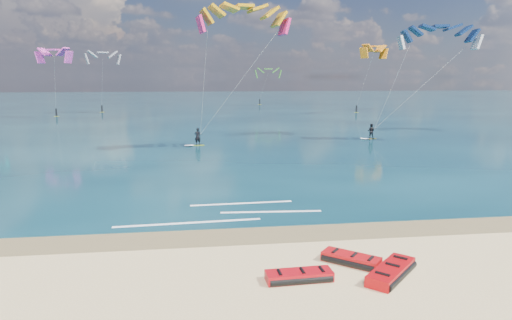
{
  "coord_description": "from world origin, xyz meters",
  "views": [
    {
      "loc": [
        -0.22,
        -16.34,
        6.99
      ],
      "look_at": [
        3.03,
        8.0,
        2.5
      ],
      "focal_mm": 32.0,
      "sensor_mm": 36.0,
      "label": 1
    }
  ],
  "objects": [
    {
      "name": "wet_sand_strip",
      "position": [
        0.0,
        3.0,
        0.0
      ],
      "size": [
        320.0,
        2.4,
        0.01
      ],
      "primitive_type": "cube",
      "color": "brown",
      "rests_on": "ground"
    },
    {
      "name": "packed_kite_mid",
      "position": [
        5.52,
        -0.62,
        0.0
      ],
      "size": [
        2.55,
        2.42,
        0.42
      ],
      "primitive_type": null,
      "rotation": [
        0.0,
        0.0,
        -0.71
      ],
      "color": "red",
      "rests_on": "ground"
    },
    {
      "name": "shoreline_foam",
      "position": [
        1.49,
        6.36,
        0.04
      ],
      "size": [
        10.46,
        3.63,
        0.01
      ],
      "color": "white",
      "rests_on": "ground"
    },
    {
      "name": "distant_kites",
      "position": [
        -9.67,
        79.0,
        5.98
      ],
      "size": [
        85.82,
        33.37,
        14.29
      ],
      "color": "#34772B",
      "rests_on": "ground"
    },
    {
      "name": "packed_kite_left",
      "position": [
        3.23,
        -1.79,
        0.0
      ],
      "size": [
        2.57,
        1.19,
        0.4
      ],
      "primitive_type": null,
      "rotation": [
        0.0,
        0.0,
        0.04
      ],
      "color": "#B60912",
      "rests_on": "ground"
    },
    {
      "name": "packed_kite_right",
      "position": [
        6.53,
        -1.94,
        0.0
      ],
      "size": [
        2.93,
        2.95,
        0.45
      ],
      "primitive_type": null,
      "rotation": [
        0.0,
        0.0,
        0.79
      ],
      "color": "#B0070B",
      "rests_on": "ground"
    },
    {
      "name": "kitesurfer_far",
      "position": [
        22.54,
        30.99,
        7.18
      ],
      "size": [
        12.72,
        5.8,
        13.79
      ],
      "rotation": [
        0.0,
        0.0,
        0.23
      ],
      "color": "gold",
      "rests_on": "sea"
    },
    {
      "name": "kitesurfer_main",
      "position": [
        2.31,
        27.9,
        7.71
      ],
      "size": [
        11.65,
        6.47,
        14.85
      ],
      "rotation": [
        0.0,
        0.0,
        0.03
      ],
      "color": "#A1D218",
      "rests_on": "sea"
    },
    {
      "name": "ground",
      "position": [
        0.0,
        40.0,
        0.0
      ],
      "size": [
        320.0,
        320.0,
        0.0
      ],
      "primitive_type": "plane",
      "color": "tan",
      "rests_on": "ground"
    },
    {
      "name": "sea",
      "position": [
        0.0,
        104.0,
        0.02
      ],
      "size": [
        320.0,
        200.0,
        0.04
      ],
      "primitive_type": "cube",
      "color": "#082430",
      "rests_on": "ground"
    }
  ]
}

